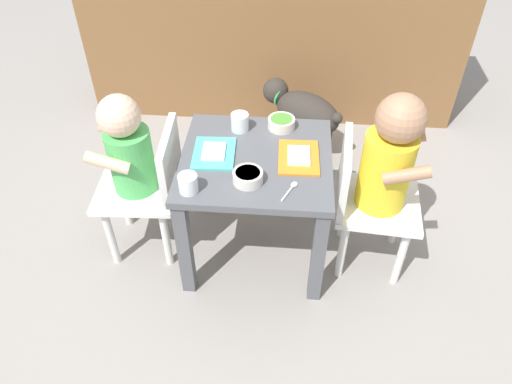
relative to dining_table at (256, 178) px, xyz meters
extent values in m
plane|color=gray|center=(0.00, 0.00, -0.35)|extent=(7.00, 7.00, 0.00)
cube|color=brown|center=(0.00, 1.03, 0.10)|extent=(1.82, 0.31, 0.89)
cube|color=#515459|center=(0.00, 0.00, 0.08)|extent=(0.50, 0.48, 0.03)
cube|color=#515459|center=(-0.22, -0.21, -0.14)|extent=(0.04, 0.04, 0.41)
cube|color=#515459|center=(0.22, -0.21, -0.14)|extent=(0.04, 0.04, 0.41)
cube|color=#515459|center=(-0.22, 0.21, -0.14)|extent=(0.04, 0.04, 0.41)
cube|color=#515459|center=(0.22, 0.21, -0.14)|extent=(0.04, 0.04, 0.41)
cube|color=silver|center=(-0.42, -0.01, -0.07)|extent=(0.29, 0.29, 0.02)
cube|color=silver|center=(-0.29, 0.00, 0.05)|extent=(0.04, 0.27, 0.22)
cylinder|color=#4CB259|center=(-0.42, -0.01, 0.06)|extent=(0.15, 0.15, 0.23)
sphere|color=beige|center=(-0.43, -0.01, 0.23)|extent=(0.14, 0.14, 0.14)
cylinder|color=silver|center=(-0.52, 0.09, -0.21)|extent=(0.03, 0.03, 0.27)
cylinder|color=silver|center=(-0.52, -0.11, -0.21)|extent=(0.03, 0.03, 0.27)
cylinder|color=silver|center=(-0.32, 0.09, -0.21)|extent=(0.03, 0.03, 0.27)
cylinder|color=silver|center=(-0.32, -0.11, -0.21)|extent=(0.03, 0.03, 0.27)
cylinder|color=beige|center=(-0.47, 0.07, 0.11)|extent=(0.15, 0.05, 0.09)
cylinder|color=beige|center=(-0.47, -0.10, 0.11)|extent=(0.15, 0.05, 0.09)
cube|color=silver|center=(0.42, -0.02, -0.07)|extent=(0.30, 0.30, 0.02)
cube|color=silver|center=(0.29, -0.01, 0.05)|extent=(0.05, 0.27, 0.22)
cylinder|color=yellow|center=(0.42, -0.02, 0.08)|extent=(0.17, 0.17, 0.27)
sphere|color=#A87A5B|center=(0.43, -0.02, 0.28)|extent=(0.15, 0.15, 0.15)
cylinder|color=silver|center=(0.51, -0.13, -0.21)|extent=(0.03, 0.03, 0.27)
cylinder|color=silver|center=(0.53, 0.07, -0.21)|extent=(0.03, 0.03, 0.27)
cylinder|color=silver|center=(0.31, -0.11, -0.21)|extent=(0.03, 0.03, 0.27)
cylinder|color=silver|center=(0.33, 0.09, -0.21)|extent=(0.03, 0.03, 0.27)
cylinder|color=#A87A5B|center=(0.46, -0.12, 0.14)|extent=(0.15, 0.05, 0.09)
cylinder|color=#A87A5B|center=(0.48, 0.07, 0.14)|extent=(0.15, 0.05, 0.09)
ellipsoid|color=#332D28|center=(0.18, 0.62, -0.13)|extent=(0.37, 0.33, 0.17)
sphere|color=#332D28|center=(0.03, 0.73, -0.08)|extent=(0.12, 0.12, 0.12)
sphere|color=black|center=(0.00, 0.75, -0.09)|extent=(0.05, 0.05, 0.05)
torus|color=green|center=(0.06, 0.71, -0.10)|extent=(0.08, 0.10, 0.10)
sphere|color=#332D28|center=(0.31, 0.53, -0.09)|extent=(0.05, 0.05, 0.05)
cylinder|color=#332D28|center=(0.14, 0.71, -0.27)|extent=(0.04, 0.04, 0.15)
cylinder|color=#332D28|center=(0.08, 0.63, -0.27)|extent=(0.04, 0.04, 0.15)
cylinder|color=#332D28|center=(0.29, 0.61, -0.27)|extent=(0.04, 0.04, 0.15)
cylinder|color=#332D28|center=(0.22, 0.52, -0.27)|extent=(0.04, 0.04, 0.15)
cube|color=#4CC6BC|center=(-0.14, 0.01, 0.09)|extent=(0.14, 0.18, 0.01)
cube|color=white|center=(-0.14, 0.01, 0.10)|extent=(0.08, 0.10, 0.01)
cube|color=orange|center=(0.14, 0.01, 0.09)|extent=(0.14, 0.19, 0.01)
cube|color=white|center=(0.14, 0.01, 0.10)|extent=(0.08, 0.10, 0.01)
cylinder|color=white|center=(-0.07, 0.16, 0.12)|extent=(0.06, 0.06, 0.06)
cylinder|color=silver|center=(-0.07, 0.16, 0.11)|extent=(0.05, 0.05, 0.04)
cylinder|color=white|center=(-0.19, -0.18, 0.12)|extent=(0.06, 0.06, 0.06)
cylinder|color=silver|center=(-0.19, -0.18, 0.11)|extent=(0.05, 0.05, 0.04)
cylinder|color=silver|center=(-0.02, -0.12, 0.11)|extent=(0.09, 0.09, 0.04)
cylinder|color=#D84C33|center=(-0.02, -0.12, 0.12)|extent=(0.08, 0.08, 0.01)
cylinder|color=silver|center=(0.08, 0.18, 0.11)|extent=(0.10, 0.10, 0.04)
cylinder|color=#4C8C33|center=(0.08, 0.18, 0.12)|extent=(0.08, 0.08, 0.01)
cylinder|color=silver|center=(0.11, -0.17, 0.09)|extent=(0.04, 0.07, 0.01)
ellipsoid|color=silver|center=(0.13, -0.13, 0.09)|extent=(0.03, 0.03, 0.01)
camera|label=1|loc=(0.10, -1.26, 1.07)|focal=34.08mm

